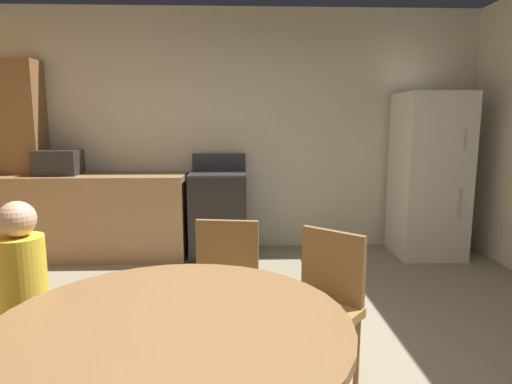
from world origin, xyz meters
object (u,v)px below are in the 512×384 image
(oven_range, at_px, (218,213))
(microwave, at_px, (58,163))
(refrigerator, at_px, (429,176))
(dining_table, at_px, (173,363))
(chair_north, at_px, (224,286))
(person_child, at_px, (25,305))
(chair_northeast, at_px, (321,302))

(oven_range, bearing_deg, microwave, -179.88)
(refrigerator, xyz_separation_m, dining_table, (-2.29, -3.15, -0.27))
(chair_north, xyz_separation_m, person_child, (-0.94, -0.42, 0.08))
(chair_north, height_order, chair_northeast, same)
(person_child, bearing_deg, refrigerator, 75.83)
(refrigerator, bearing_deg, microwave, 179.28)
(refrigerator, distance_m, dining_table, 3.90)
(oven_range, relative_size, refrigerator, 0.62)
(microwave, bearing_deg, oven_range, 0.12)
(refrigerator, height_order, person_child, refrigerator)
(dining_table, xyz_separation_m, person_child, (-0.80, 0.58, -0.03))
(microwave, height_order, dining_table, microwave)
(dining_table, xyz_separation_m, chair_northeast, (0.67, 0.75, -0.11))
(oven_range, distance_m, chair_north, 2.21)
(oven_range, distance_m, refrigerator, 2.32)
(dining_table, bearing_deg, oven_range, 89.91)
(oven_range, height_order, microwave, microwave)
(dining_table, relative_size, chair_northeast, 1.46)
(chair_north, relative_size, person_child, 0.80)
(chair_north, height_order, person_child, person_child)
(chair_north, relative_size, chair_northeast, 1.00)
(person_child, bearing_deg, chair_northeast, 42.65)
(microwave, bearing_deg, chair_northeast, -46.20)
(chair_north, distance_m, chair_northeast, 0.58)
(oven_range, relative_size, person_child, 1.01)
(microwave, height_order, person_child, microwave)
(microwave, bearing_deg, person_child, -71.45)
(dining_table, relative_size, person_child, 1.17)
(oven_range, height_order, dining_table, oven_range)
(oven_range, height_order, chair_north, oven_range)
(oven_range, bearing_deg, refrigerator, -1.35)
(chair_northeast, bearing_deg, refrigerator, -172.15)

